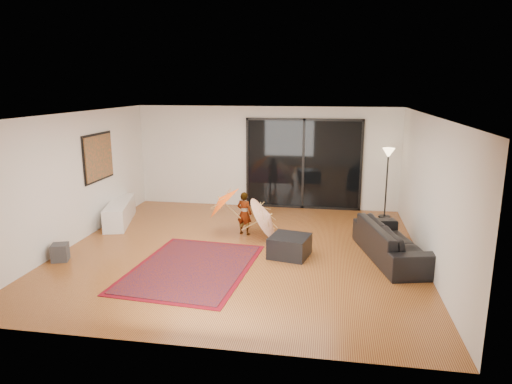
% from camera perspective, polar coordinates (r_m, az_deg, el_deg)
% --- Properties ---
extents(floor, '(7.00, 7.00, 0.00)m').
position_cam_1_polar(floor, '(9.23, -1.92, -7.30)').
color(floor, '#A5682D').
rests_on(floor, ground).
extents(ceiling, '(7.00, 7.00, 0.00)m').
position_cam_1_polar(ceiling, '(8.66, -2.06, 9.67)').
color(ceiling, white).
rests_on(ceiling, wall_back).
extents(wall_back, '(7.00, 0.00, 7.00)m').
position_cam_1_polar(wall_back, '(12.24, 1.26, 4.35)').
color(wall_back, silver).
rests_on(wall_back, floor).
extents(wall_front, '(7.00, 0.00, 7.00)m').
position_cam_1_polar(wall_front, '(5.59, -9.14, -6.65)').
color(wall_front, silver).
rests_on(wall_front, floor).
extents(wall_left, '(0.00, 7.00, 7.00)m').
position_cam_1_polar(wall_left, '(10.13, -21.79, 1.54)').
color(wall_left, silver).
rests_on(wall_left, floor).
extents(wall_right, '(0.00, 7.00, 7.00)m').
position_cam_1_polar(wall_right, '(8.86, 20.79, 0.06)').
color(wall_right, silver).
rests_on(wall_right, floor).
extents(sliding_door, '(3.06, 0.07, 2.40)m').
position_cam_1_polar(sliding_door, '(12.14, 5.92, 3.49)').
color(sliding_door, black).
rests_on(sliding_door, wall_back).
extents(painting, '(0.04, 1.28, 1.08)m').
position_cam_1_polar(painting, '(10.92, -19.08, 4.14)').
color(painting, black).
rests_on(painting, wall_left).
extents(media_console, '(0.95, 1.90, 0.51)m').
position_cam_1_polar(media_console, '(11.46, -16.64, -2.42)').
color(media_console, white).
rests_on(media_console, floor).
extents(speaker, '(0.37, 0.37, 0.33)m').
position_cam_1_polar(speaker, '(9.41, -23.29, -6.95)').
color(speaker, '#424244').
rests_on(speaker, floor).
extents(persian_rug, '(2.26, 3.00, 0.02)m').
position_cam_1_polar(persian_rug, '(8.45, -8.02, -9.36)').
color(persian_rug, '#620812').
rests_on(persian_rug, floor).
extents(sofa, '(1.44, 2.46, 0.67)m').
position_cam_1_polar(sofa, '(9.10, 16.79, -5.94)').
color(sofa, black).
rests_on(sofa, floor).
extents(ottoman, '(0.85, 0.85, 0.41)m').
position_cam_1_polar(ottoman, '(8.89, 4.22, -6.75)').
color(ottoman, black).
rests_on(ottoman, floor).
extents(floor_lamp, '(0.30, 0.30, 1.74)m').
position_cam_1_polar(floor_lamp, '(11.64, 16.16, 3.50)').
color(floor_lamp, black).
rests_on(floor_lamp, floor).
extents(child, '(0.40, 0.32, 0.96)m').
position_cam_1_polar(child, '(10.07, -1.47, -2.67)').
color(child, '#999999').
rests_on(child, floor).
extents(parasol_orange, '(0.75, 0.91, 0.91)m').
position_cam_1_polar(parasol_orange, '(10.07, -4.60, -1.21)').
color(parasol_orange, '#FF540D').
rests_on(parasol_orange, child).
extents(parasol_white, '(0.67, 0.99, 0.99)m').
position_cam_1_polar(parasol_white, '(9.82, 1.81, -2.93)').
color(parasol_white, silver).
rests_on(parasol_white, floor).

